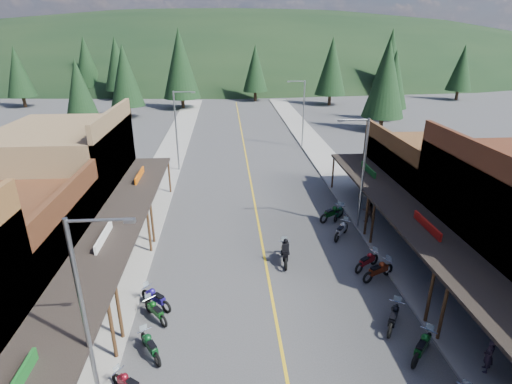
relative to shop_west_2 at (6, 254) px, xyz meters
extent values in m
plane|color=#38383A|center=(13.75, -1.70, -2.53)|extent=(220.00, 220.00, 0.00)
cube|color=gold|center=(13.75, 18.30, -2.53)|extent=(0.15, 90.00, 0.01)
cube|color=gray|center=(5.05, 18.30, -2.46)|extent=(3.40, 94.00, 0.15)
cube|color=gray|center=(22.45, 18.30, -2.46)|extent=(3.40, 94.00, 0.15)
cylinder|color=#472D19|center=(6.55, -5.10, -1.03)|extent=(0.16, 0.16, 3.00)
cube|color=#3F2111|center=(-0.25, 0.00, -0.03)|extent=(8.00, 9.00, 5.00)
cube|color=#3F2111|center=(3.60, 0.00, 0.57)|extent=(0.30, 9.00, 6.20)
cube|color=black|center=(5.05, 0.00, 0.47)|extent=(3.20, 9.00, 0.18)
cylinder|color=#472D19|center=(6.55, -3.90, -1.03)|extent=(0.16, 0.16, 3.00)
cylinder|color=#472D19|center=(6.55, 3.90, -1.03)|extent=(0.16, 0.16, 3.00)
cube|color=silver|center=(5.05, 0.00, 0.67)|extent=(0.12, 3.00, 0.70)
cube|color=brown|center=(-0.25, 9.60, 0.97)|extent=(8.00, 10.20, 7.00)
cube|color=brown|center=(3.60, 9.60, 1.57)|extent=(0.30, 10.20, 8.20)
cube|color=black|center=(5.05, 9.60, 0.47)|extent=(3.20, 10.20, 0.18)
cylinder|color=#472D19|center=(6.55, 5.10, -1.03)|extent=(0.16, 0.16, 3.00)
cylinder|color=#472D19|center=(6.55, 14.10, -1.03)|extent=(0.16, 0.16, 3.00)
cube|color=#CC590C|center=(5.05, 9.60, 0.67)|extent=(0.12, 3.00, 0.70)
cylinder|color=#472D19|center=(20.95, -5.10, -1.03)|extent=(0.16, 0.16, 3.00)
cube|color=#562B19|center=(23.90, 0.00, 1.57)|extent=(0.30, 9.00, 8.20)
cube|color=black|center=(22.45, 0.00, 0.47)|extent=(3.20, 9.00, 0.18)
cylinder|color=#472D19|center=(20.95, -3.90, -1.03)|extent=(0.16, 0.16, 3.00)
cylinder|color=#472D19|center=(20.95, 3.90, -1.03)|extent=(0.16, 0.16, 3.00)
cube|color=#B2140F|center=(22.45, 0.00, 0.67)|extent=(0.12, 3.00, 0.70)
cube|color=#4C2D16|center=(27.75, 9.60, -0.03)|extent=(8.00, 10.20, 5.00)
cube|color=#4C2D16|center=(23.90, 9.60, 0.57)|extent=(0.30, 10.20, 6.20)
cube|color=black|center=(22.45, 9.60, 0.47)|extent=(3.20, 10.20, 0.18)
cylinder|color=#472D19|center=(20.95, 5.10, -1.03)|extent=(0.16, 0.16, 3.00)
cylinder|color=#472D19|center=(20.95, 14.10, -1.03)|extent=(0.16, 0.16, 3.00)
cube|color=#14591E|center=(22.45, 9.60, 0.67)|extent=(0.12, 3.00, 0.70)
cylinder|color=gray|center=(6.65, -7.70, 1.47)|extent=(0.16, 0.16, 8.00)
cylinder|color=gray|center=(7.65, -7.70, 5.37)|extent=(2.00, 0.10, 0.10)
cube|color=gray|center=(8.55, -7.70, 5.32)|extent=(0.35, 0.18, 0.12)
cylinder|color=gray|center=(6.65, 20.30, 1.47)|extent=(0.16, 0.16, 8.00)
cylinder|color=gray|center=(7.65, 20.30, 5.37)|extent=(2.00, 0.10, 0.10)
cube|color=gray|center=(8.55, 20.30, 5.32)|extent=(0.35, 0.18, 0.12)
cylinder|color=gray|center=(20.85, 6.30, 1.47)|extent=(0.16, 0.16, 8.00)
cylinder|color=gray|center=(19.85, 6.30, 5.37)|extent=(2.00, 0.10, 0.10)
cube|color=gray|center=(18.95, 6.30, 5.32)|extent=(0.35, 0.18, 0.12)
cylinder|color=gray|center=(20.85, 28.30, 1.47)|extent=(0.16, 0.16, 8.00)
cylinder|color=gray|center=(19.85, 28.30, 5.37)|extent=(2.00, 0.10, 0.10)
cube|color=gray|center=(18.95, 28.30, 5.32)|extent=(0.35, 0.18, 0.12)
ellipsoid|color=black|center=(13.75, 133.30, -2.53)|extent=(310.00, 140.00, 60.00)
cylinder|color=black|center=(-26.25, 60.30, -1.53)|extent=(0.60, 0.60, 2.00)
cone|color=black|center=(-26.25, 60.30, 3.97)|extent=(5.04, 5.04, 9.00)
cylinder|color=black|center=(-10.25, 68.30, -1.53)|extent=(0.60, 0.60, 2.00)
cone|color=black|center=(-10.25, 68.30, 4.72)|extent=(5.88, 5.88, 10.50)
cylinder|color=black|center=(3.75, 56.30, -1.53)|extent=(0.60, 0.60, 2.00)
cone|color=black|center=(3.75, 56.30, 5.47)|extent=(6.72, 6.72, 12.00)
cylinder|color=black|center=(17.75, 64.30, -1.53)|extent=(0.60, 0.60, 2.00)
cone|color=black|center=(17.75, 64.30, 3.97)|extent=(5.04, 5.04, 9.00)
cylinder|color=black|center=(31.75, 58.30, -1.53)|extent=(0.60, 0.60, 2.00)
cone|color=black|center=(31.75, 58.30, 4.72)|extent=(5.88, 5.88, 10.50)
cylinder|color=black|center=(47.75, 70.30, -1.53)|extent=(0.60, 0.60, 2.00)
cone|color=black|center=(47.75, 70.30, 5.47)|extent=(6.72, 6.72, 12.00)
cylinder|color=black|center=(59.75, 62.30, -1.53)|extent=(0.60, 0.60, 2.00)
cone|color=black|center=(59.75, 62.30, 3.97)|extent=(5.04, 5.04, 9.00)
cylinder|color=black|center=(-18.25, 74.30, -1.53)|extent=(0.60, 0.60, 2.00)
cone|color=black|center=(-18.25, 74.30, 4.72)|extent=(5.88, 5.88, 10.50)
cylinder|color=black|center=(-8.25, 38.30, -1.53)|extent=(0.60, 0.60, 2.00)
cone|color=black|center=(-8.25, 38.30, 3.47)|extent=(4.48, 4.48, 8.00)
cylinder|color=black|center=(37.75, 43.30, -1.53)|extent=(0.60, 0.60, 2.00)
cone|color=black|center=(37.75, 43.30, 3.87)|extent=(4.93, 4.93, 8.80)
cylinder|color=black|center=(-4.25, 48.30, -1.53)|extent=(0.60, 0.60, 2.00)
cone|color=black|center=(-4.25, 48.30, 4.27)|extent=(5.38, 5.38, 9.60)
cylinder|color=black|center=(33.75, 36.30, -1.53)|extent=(0.60, 0.60, 2.00)
cone|color=black|center=(33.75, 36.30, 4.67)|extent=(5.82, 5.82, 10.40)
imported|color=#291F2F|center=(21.98, -7.06, -1.58)|extent=(0.59, 0.69, 1.60)
imported|color=#503B32|center=(21.79, 7.04, -1.47)|extent=(0.93, 0.58, 1.83)
camera|label=1|loc=(11.56, -18.89, 10.64)|focal=28.00mm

